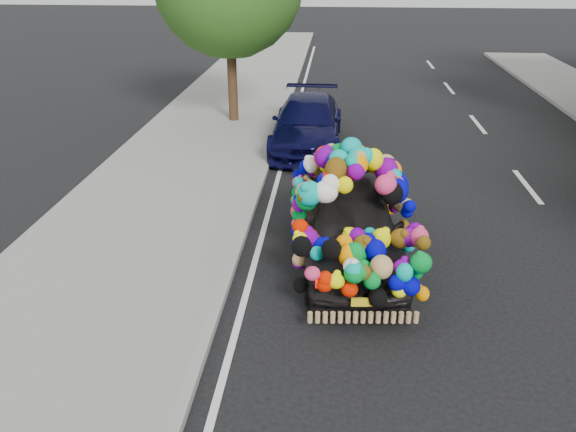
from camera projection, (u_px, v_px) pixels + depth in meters
ground at (378, 306)px, 8.29m from camera, size 100.00×100.00×0.00m
sidewalk at (96, 289)px, 8.59m from camera, size 4.00×60.00×0.12m
kerb at (221, 295)px, 8.44m from camera, size 0.15×60.00×0.13m
plush_art_car at (351, 204)px, 9.13m from camera, size 2.30×4.33×2.01m
navy_sedan at (307, 123)px, 14.86m from camera, size 1.83×4.40×1.27m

